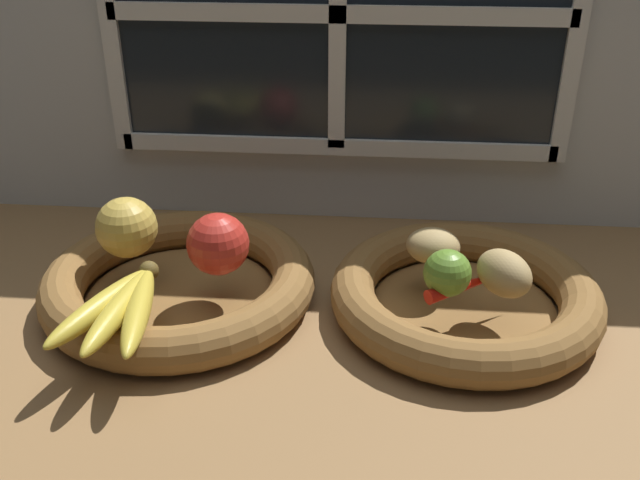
# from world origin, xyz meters

# --- Properties ---
(ground_plane) EXTENTS (1.40, 0.90, 0.03)m
(ground_plane) POSITION_xyz_m (0.00, 0.00, -0.01)
(ground_plane) COLOR olive
(back_wall) EXTENTS (1.40, 0.05, 0.55)m
(back_wall) POSITION_xyz_m (0.00, 0.30, 0.28)
(back_wall) COLOR silver
(back_wall) RESTS_ON ground_plane
(fruit_bowl_left) EXTENTS (0.34, 0.34, 0.05)m
(fruit_bowl_left) POSITION_xyz_m (-0.18, 0.03, 0.03)
(fruit_bowl_left) COLOR brown
(fruit_bowl_left) RESTS_ON ground_plane
(fruit_bowl_right) EXTENTS (0.33, 0.33, 0.05)m
(fruit_bowl_right) POSITION_xyz_m (0.17, 0.03, 0.03)
(fruit_bowl_right) COLOR brown
(fruit_bowl_right) RESTS_ON ground_plane
(apple_golden_left) EXTENTS (0.08, 0.08, 0.08)m
(apple_golden_left) POSITION_xyz_m (-0.24, 0.04, 0.09)
(apple_golden_left) COLOR gold
(apple_golden_left) RESTS_ON fruit_bowl_left
(apple_red_right) EXTENTS (0.07, 0.07, 0.07)m
(apple_red_right) POSITION_xyz_m (-0.12, 0.01, 0.09)
(apple_red_right) COLOR red
(apple_red_right) RESTS_ON fruit_bowl_left
(banana_bunch_front) EXTENTS (0.11, 0.18, 0.03)m
(banana_bunch_front) POSITION_xyz_m (-0.21, -0.09, 0.07)
(banana_bunch_front) COLOR gold
(banana_bunch_front) RESTS_ON fruit_bowl_left
(potato_oblong) EXTENTS (0.08, 0.07, 0.04)m
(potato_oblong) POSITION_xyz_m (0.13, 0.06, 0.08)
(potato_oblong) COLOR tan
(potato_oblong) RESTS_ON fruit_bowl_right
(potato_small) EXTENTS (0.08, 0.09, 0.05)m
(potato_small) POSITION_xyz_m (0.21, -0.01, 0.08)
(potato_small) COLOR tan
(potato_small) RESTS_ON fruit_bowl_right
(lime_near) EXTENTS (0.05, 0.05, 0.05)m
(lime_near) POSITION_xyz_m (0.14, -0.02, 0.08)
(lime_near) COLOR olive
(lime_near) RESTS_ON fruit_bowl_right
(chili_pepper) EXTENTS (0.13, 0.09, 0.02)m
(chili_pepper) POSITION_xyz_m (0.18, 0.00, 0.06)
(chili_pepper) COLOR red
(chili_pepper) RESTS_ON fruit_bowl_right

